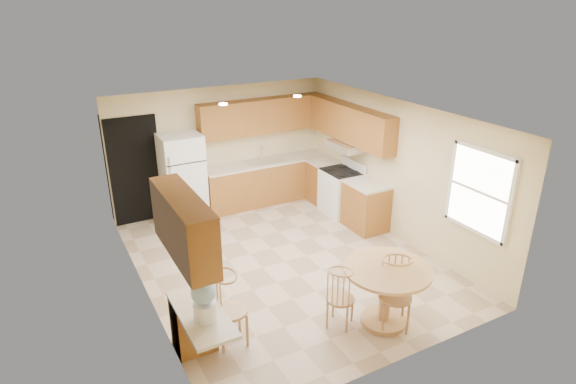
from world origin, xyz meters
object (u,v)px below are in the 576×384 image
dining_table (386,287)px  chair_table_a (344,295)px  refrigerator (183,178)px  stove (341,192)px  chair_desk (233,306)px  water_crock (204,300)px  chair_table_b (401,292)px

dining_table → chair_table_a: (-0.55, 0.17, -0.04)m
refrigerator → stove: size_ratio=1.59×
refrigerator → dining_table: size_ratio=1.51×
chair_table_a → refrigerator: bearing=151.1°
chair_desk → water_crock: bearing=-51.2°
dining_table → chair_table_a: size_ratio=1.35×
refrigerator → chair_desk: 4.00m
dining_table → stove: bearing=65.0°
water_crock → dining_table: bearing=-5.2°
chair_table_b → chair_table_a: bearing=-2.8°
dining_table → water_crock: (-2.41, 0.22, 0.47)m
stove → chair_table_b: stove is taller
stove → chair_desk: 4.42m
water_crock → refrigerator: bearing=76.1°
stove → refrigerator: bearing=157.0°
refrigerator → water_crock: (-1.05, -4.25, 0.16)m
chair_desk → stove: bearing=133.0°
refrigerator → chair_desk: (-0.60, -3.95, -0.26)m
refrigerator → chair_table_a: bearing=-79.3°
stove → chair_table_b: size_ratio=1.09×
chair_table_a → chair_table_b: (0.60, -0.40, 0.09)m
dining_table → water_crock: 2.47m
chair_table_b → chair_desk: (-2.01, 0.75, 0.00)m
chair_table_a → chair_table_b: chair_table_b is taller
stove → dining_table: size_ratio=0.94×
stove → chair_table_a: 3.71m
chair_table_a → chair_table_b: 0.72m
dining_table → water_crock: size_ratio=1.98×
stove → dining_table: stove is taller
refrigerator → stove: refrigerator is taller
dining_table → chair_table_a: dining_table is taller
chair_table_a → water_crock: (-1.86, 0.05, 0.51)m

